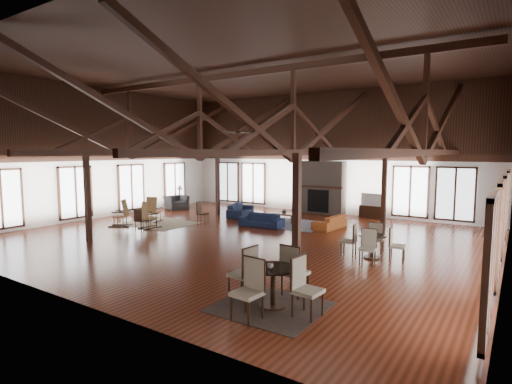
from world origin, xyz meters
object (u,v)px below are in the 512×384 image
Objects in this scene: sofa_navy_left at (240,210)px; armchair at (176,203)px; cafe_table_far at (372,242)px; sofa_navy_front at (261,220)px; tv_console at (372,212)px; sofa_orange at (330,222)px; coffee_table at (285,215)px; cafe_table_near at (273,279)px.

armchair is (-4.15, -0.09, 0.07)m from sofa_navy_left.
cafe_table_far is at bearing -136.17° from sofa_navy_left.
tv_console reaches higher than sofa_navy_front.
armchair is (-8.94, 0.43, 0.09)m from sofa_orange.
sofa_orange is at bearing -1.92° from coffee_table.
sofa_orange is 8.50m from cafe_table_near.
sofa_navy_front is 5.65m from tv_console.
armchair is at bearing 142.50° from cafe_table_near.
coffee_table is 0.99× the size of armchair.
sofa_navy_front is 1.62× the size of tv_console.
cafe_table_far is at bearing -27.25° from sofa_navy_front.
tv_console is at bearing 107.40° from cafe_table_far.
cafe_table_far is at bearing -72.60° from tv_console.
coffee_table is 0.96× the size of tv_console.
coffee_table is 6.14m from cafe_table_far.
coffee_table is at bearing -117.09° from sofa_navy_left.
coffee_table is at bearing -129.08° from tv_console.
sofa_navy_left reaches higher than sofa_orange.
coffee_table is at bearing 72.00° from sofa_navy_front.
cafe_table_near is at bearing -60.90° from coffee_table.
tv_console is (9.56, 3.08, -0.07)m from armchair.
sofa_navy_front is 8.44m from cafe_table_near.
coffee_table is 0.50× the size of cafe_table_near.
sofa_navy_left reaches higher than coffee_table.
tv_console is at bearing 98.14° from cafe_table_near.
cafe_table_far is (2.81, -3.51, 0.21)m from sofa_orange.
cafe_table_near is (2.29, -8.19, 0.29)m from sofa_orange.
coffee_table is (2.65, -0.41, 0.06)m from sofa_navy_left.
cafe_table_far is (5.29, -2.29, 0.21)m from sofa_navy_front.
sofa_navy_front reaches higher than sofa_orange.
tv_console is at bearing -55.31° from armchair.
sofa_navy_front is at bearing -103.12° from coffee_table.
armchair is 14.15m from cafe_table_near.
sofa_navy_front is at bearing -59.43° from sofa_orange.
cafe_table_near reaches higher than tv_console.
coffee_table is at bearing 118.10° from cafe_table_near.
sofa_orange is (2.48, 1.22, -0.00)m from sofa_navy_front.
armchair is at bearing 161.77° from sofa_navy_front.
armchair is 10.04m from tv_console.
cafe_table_far reaches higher than coffee_table.
armchair reaches higher than coffee_table.
sofa_navy_front is 1.69× the size of coffee_table.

